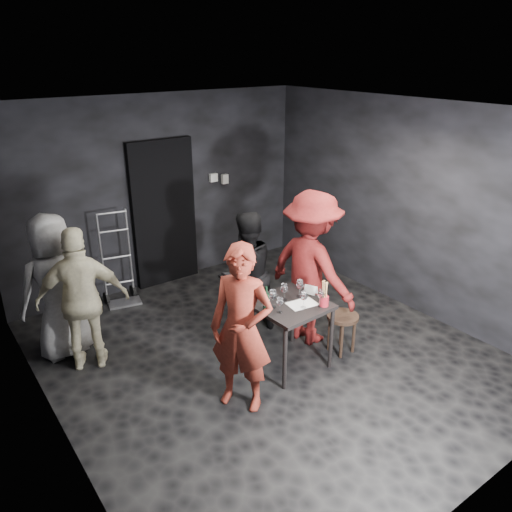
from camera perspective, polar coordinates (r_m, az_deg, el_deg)
floor at (r=5.82m, az=1.20°, el=-11.13°), size 4.50×5.00×0.02m
ceiling at (r=4.87m, az=1.47°, el=16.33°), size 4.50×5.00×0.02m
wall_back at (r=7.24m, az=-10.86°, el=7.16°), size 4.50×0.04×2.70m
wall_front at (r=3.74m, az=25.60°, el=-10.10°), size 4.50×0.04×2.70m
wall_left at (r=4.33m, az=-23.19°, el=-5.15°), size 0.04×5.00×2.70m
wall_right at (r=6.73m, az=16.82°, el=5.41°), size 0.04×5.00×2.70m
doorway at (r=7.27m, az=-10.48°, el=4.78°), size 0.95×0.10×2.10m
wallbox_upper at (r=7.56m, az=-4.90°, el=8.92°), size 0.12×0.06×0.12m
wallbox_lower at (r=7.67m, az=-3.60°, el=8.78°), size 0.10×0.06×0.14m
hand_truck at (r=7.06m, az=-15.20°, el=-3.37°), size 0.43×0.36×1.29m
tasting_table at (r=5.34m, az=3.88°, el=-6.33°), size 0.72×0.72×0.75m
stool at (r=5.76m, az=9.85°, el=-7.47°), size 0.36×0.36×0.47m
server_red at (r=4.62m, az=-1.67°, el=-7.36°), size 0.75×0.81×1.85m
woman_black at (r=5.89m, az=-1.14°, el=-1.93°), size 0.78×0.46×1.57m
man_maroon at (r=5.65m, az=6.42°, el=0.35°), size 0.84×1.50×2.21m
bystander_cream at (r=5.51m, az=-19.24°, el=-4.26°), size 1.11×0.83×1.71m
bystander_grey at (r=5.82m, az=-21.91°, el=-2.55°), size 0.95×0.60×1.84m
tasting_mat at (r=5.29m, az=5.30°, el=-5.46°), size 0.33×0.24×0.00m
wine_glass_a at (r=5.07m, az=2.75°, el=-5.55°), size 0.08×0.08×0.18m
wine_glass_b at (r=5.15m, az=1.96°, el=-4.82°), size 0.09×0.09×0.22m
wine_glass_c at (r=5.30m, az=3.25°, el=-4.05°), size 0.09×0.09×0.21m
wine_glass_d at (r=5.17m, az=5.47°, el=-4.91°), size 0.09×0.09×0.20m
wine_glass_e at (r=5.22m, az=7.46°, el=-4.71°), size 0.08×0.08×0.21m
wine_glass_f at (r=5.39m, az=5.04°, el=-3.62°), size 0.11×0.11×0.22m
wine_bottle at (r=5.08m, az=1.17°, el=-5.28°), size 0.07×0.07×0.28m
breadstick_cup at (r=5.22m, az=7.82°, el=-4.32°), size 0.10×0.10×0.30m
reserved_card at (r=5.48m, az=6.18°, el=-3.87°), size 0.13×0.15×0.10m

